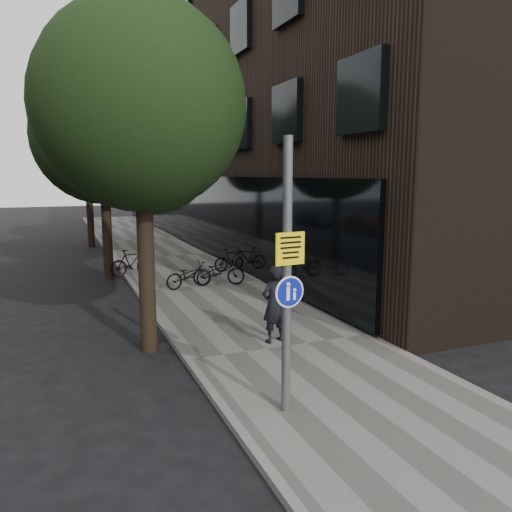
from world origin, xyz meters
TOP-DOWN VIEW (x-y plane):
  - ground at (0.00, 0.00)m, footprint 120.00×120.00m
  - sidewalk at (0.25, 10.00)m, footprint 4.50×60.00m
  - curb_edge at (-2.00, 10.00)m, footprint 0.15×60.00m
  - building_right_dark_brick at (8.50, 22.00)m, footprint 12.00×40.00m
  - street_tree_near at (-2.53, 4.64)m, footprint 4.40×4.40m
  - street_tree_mid at (-2.53, 13.14)m, footprint 5.00×5.00m
  - street_tree_far at (-2.53, 22.14)m, footprint 5.00×5.00m
  - signpost at (-1.10, 0.57)m, footprint 0.50×0.14m
  - pedestrian at (0.09, 3.69)m, footprint 0.73×0.57m
  - parked_bike_facade_near at (0.74, 9.78)m, footprint 1.87×0.99m
  - parked_bike_facade_far at (2.00, 12.08)m, footprint 1.55×0.64m
  - parked_bike_curb_near at (-0.32, 9.75)m, footprint 1.77×0.95m
  - parked_bike_curb_far at (-1.80, 12.56)m, footprint 1.73×0.77m

SIDE VIEW (x-z plane):
  - ground at x=0.00m, z-range 0.00..0.00m
  - sidewalk at x=0.25m, z-range 0.00..0.12m
  - curb_edge at x=-2.00m, z-range 0.00..0.13m
  - parked_bike_curb_near at x=-0.32m, z-range 0.12..1.00m
  - parked_bike_facade_far at x=2.00m, z-range 0.12..1.03m
  - parked_bike_facade_near at x=0.74m, z-range 0.12..1.05m
  - parked_bike_curb_far at x=-1.80m, z-range 0.12..1.12m
  - pedestrian at x=0.09m, z-range 0.12..1.89m
  - signpost at x=-1.10m, z-range 0.14..4.49m
  - street_tree_near at x=-2.53m, z-range 1.36..8.86m
  - street_tree_mid at x=-2.53m, z-range 1.21..9.01m
  - street_tree_far at x=-2.53m, z-range 1.21..9.01m
  - building_right_dark_brick at x=8.50m, z-range 0.00..18.00m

